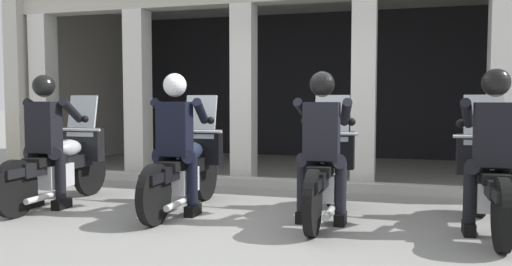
% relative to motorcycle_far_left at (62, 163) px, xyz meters
% --- Properties ---
extents(ground_plane, '(80.00, 80.00, 0.00)m').
position_rel_motorcycle_far_left_xyz_m(ground_plane, '(2.45, 2.97, -0.50)').
color(ground_plane, gray).
extents(station_building, '(10.47, 4.39, 3.37)m').
position_rel_motorcycle_far_left_xyz_m(station_building, '(2.55, 4.56, 1.62)').
color(station_building, black).
rests_on(station_building, ground).
extents(kerb_strip, '(9.97, 0.24, 0.12)m').
position_rel_motorcycle_far_left_xyz_m(kerb_strip, '(2.55, 1.89, -0.44)').
color(kerb_strip, '#B7B5AD').
rests_on(kerb_strip, ground).
extents(motorcycle_far_left, '(0.62, 2.04, 1.35)m').
position_rel_motorcycle_far_left_xyz_m(motorcycle_far_left, '(0.00, 0.00, 0.00)').
color(motorcycle_far_left, black).
rests_on(motorcycle_far_left, ground).
extents(police_officer_far_left, '(0.63, 0.61, 1.58)m').
position_rel_motorcycle_far_left_xyz_m(police_officer_far_left, '(-0.00, -0.28, 0.44)').
color(police_officer_far_left, black).
rests_on(police_officer_far_left, ground).
extents(motorcycle_center_left, '(0.62, 2.04, 1.35)m').
position_rel_motorcycle_far_left_xyz_m(motorcycle_center_left, '(1.63, 0.11, 0.00)').
color(motorcycle_center_left, black).
rests_on(motorcycle_center_left, ground).
extents(police_officer_center_left, '(0.63, 0.61, 1.58)m').
position_rel_motorcycle_far_left_xyz_m(police_officer_center_left, '(1.63, -0.18, 0.44)').
color(police_officer_center_left, black).
rests_on(police_officer_center_left, ground).
extents(motorcycle_center_right, '(0.62, 2.04, 1.35)m').
position_rel_motorcycle_far_left_xyz_m(motorcycle_center_right, '(3.27, 0.16, 0.00)').
color(motorcycle_center_right, black).
rests_on(motorcycle_center_right, ground).
extents(police_officer_center_right, '(0.63, 0.61, 1.58)m').
position_rel_motorcycle_far_left_xyz_m(police_officer_center_right, '(3.26, -0.13, 0.44)').
color(police_officer_center_right, black).
rests_on(police_officer_center_right, ground).
extents(motorcycle_far_right, '(0.62, 2.04, 1.35)m').
position_rel_motorcycle_far_left_xyz_m(motorcycle_far_right, '(4.90, 0.10, 0.00)').
color(motorcycle_far_right, black).
rests_on(motorcycle_far_right, ground).
extents(police_officer_far_right, '(0.63, 0.61, 1.58)m').
position_rel_motorcycle_far_left_xyz_m(police_officer_far_right, '(4.90, -0.19, 0.44)').
color(police_officer_far_right, black).
rests_on(police_officer_far_right, ground).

